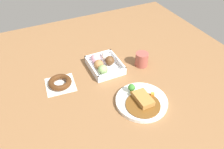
# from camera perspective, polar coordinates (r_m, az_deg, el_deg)

# --- Properties ---
(ground_plane) EXTENTS (1.60, 1.60, 0.00)m
(ground_plane) POSITION_cam_1_polar(r_m,az_deg,el_deg) (1.09, -0.50, -3.49)
(ground_plane) COLOR brown
(curry_plate) EXTENTS (0.23, 0.23, 0.06)m
(curry_plate) POSITION_cam_1_polar(r_m,az_deg,el_deg) (1.02, 7.55, -6.66)
(curry_plate) COLOR white
(curry_plate) RESTS_ON ground_plane
(donut_box) EXTENTS (0.19, 0.16, 0.06)m
(donut_box) POSITION_cam_1_polar(r_m,az_deg,el_deg) (1.19, -2.14, 2.75)
(donut_box) COLOR white
(donut_box) RESTS_ON ground_plane
(chocolate_ring_donut) EXTENTS (0.15, 0.15, 0.03)m
(chocolate_ring_donut) POSITION_cam_1_polar(r_m,az_deg,el_deg) (1.12, -13.13, -2.00)
(chocolate_ring_donut) COLOR white
(chocolate_ring_donut) RESTS_ON ground_plane
(coffee_mug) EXTENTS (0.07, 0.07, 0.08)m
(coffee_mug) POSITION_cam_1_polar(r_m,az_deg,el_deg) (1.21, 7.59, 3.86)
(coffee_mug) COLOR #9E4C42
(coffee_mug) RESTS_ON ground_plane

